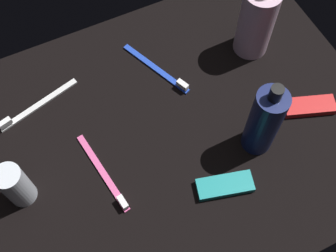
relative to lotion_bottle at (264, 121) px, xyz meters
The scene contains 9 objects.
ground_plane 19.47cm from the lotion_bottle, 31.94° to the right, with size 84.00×64.00×1.20cm, color black.
lotion_bottle is the anchor object (origin of this frame).
bodywash_bottle 23.23cm from the lotion_bottle, 117.82° to the right, with size 7.38×7.38×18.24cm.
deodorant_stick 45.07cm from the lotion_bottle, 12.18° to the right, with size 4.81×4.81×10.12cm, color silver.
toothbrush_pink 30.76cm from the lotion_bottle, 11.25° to the right, with size 3.82×17.98×2.10cm.
toothbrush_white 45.58cm from the lotion_bottle, 35.29° to the right, with size 17.69×5.83×2.10cm.
toothbrush_blue 26.28cm from the lotion_bottle, 66.68° to the right, with size 8.13×17.04×2.10cm.
snack_bar_teal 13.80cm from the lotion_bottle, 28.67° to the left, with size 10.40×4.00×1.50cm, color teal.
snack_bar_red 15.71cm from the lotion_bottle, behind, with size 10.40×4.00×1.50cm, color red.
Camera 1 is at (16.30, 33.91, 75.29)cm, focal length 45.59 mm.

